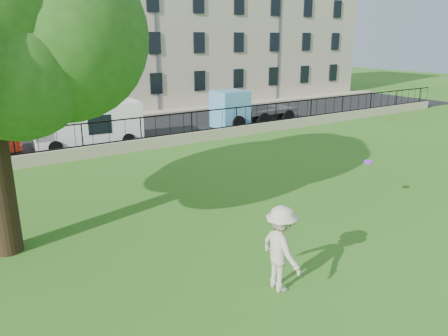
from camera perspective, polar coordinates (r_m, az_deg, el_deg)
ground at (r=13.50m, az=9.99°, el=-8.33°), size 120.00×120.00×0.00m
retaining_wall at (r=23.09m, az=-10.70°, el=3.06°), size 50.00×0.40×0.60m
iron_railing at (r=22.91m, az=-10.82°, el=5.13°), size 50.00×0.05×1.13m
street at (r=27.46m, az=-14.53°, el=4.35°), size 60.00×9.00×0.01m
sidewalk at (r=32.33m, az=-17.61°, el=6.02°), size 60.00×1.40×0.12m
building_row at (r=37.35m, az=-21.16°, el=17.65°), size 56.40×10.40×13.80m
man at (r=10.22m, az=7.49°, el=-10.39°), size 0.89×1.40×2.05m
frisbee at (r=14.80m, az=18.30°, el=0.75°), size 0.34×0.34×0.12m
white_van at (r=24.50m, az=-17.35°, el=5.40°), size 5.64×2.62×2.30m
blue_truck at (r=29.40m, az=3.75°, el=7.98°), size 5.64×2.02×2.36m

